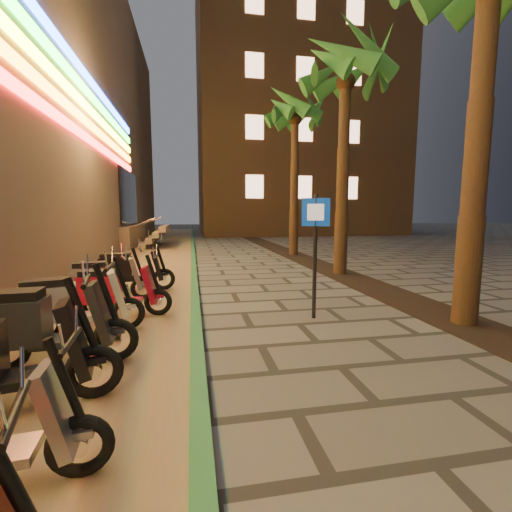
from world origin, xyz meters
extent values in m
plane|color=#474442|center=(0.00, 0.00, 0.00)|extent=(120.00, 120.00, 0.00)
cube|color=#8C7251|center=(-2.60, 10.00, 0.01)|extent=(3.40, 60.00, 0.01)
cube|color=#286B39|center=(-0.90, 10.00, 0.05)|extent=(0.18, 60.00, 0.10)
cube|color=black|center=(3.60, 5.00, 0.01)|extent=(1.20, 40.00, 0.02)
cube|color=black|center=(-4.45, 18.00, 2.80)|extent=(0.08, 5.00, 3.00)
cube|color=gray|center=(-6.50, 18.00, 0.60)|extent=(5.00, 6.00, 1.20)
cube|color=#FF1414|center=(-4.45, 6.00, 4.50)|extent=(0.06, 26.00, 0.28)
cube|color=orange|center=(-4.45, 6.00, 5.05)|extent=(0.06, 26.00, 0.28)
cube|color=yellow|center=(-4.45, 6.00, 5.60)|extent=(0.06, 26.00, 0.28)
cube|color=#19E526|center=(-4.45, 6.00, 6.15)|extent=(0.06, 26.00, 0.28)
cube|color=gray|center=(-3.50, 18.00, 0.15)|extent=(0.35, 5.00, 0.30)
cube|color=gray|center=(-3.15, 18.00, 0.45)|extent=(0.35, 5.00, 0.30)
cube|color=gray|center=(-2.80, 18.00, 0.75)|extent=(0.35, 5.00, 0.30)
cube|color=gray|center=(-2.45, 18.00, 1.05)|extent=(0.35, 5.00, 0.30)
cylinder|color=silver|center=(-3.90, 16.00, 1.25)|extent=(2.09, 0.06, 0.81)
cylinder|color=silver|center=(-3.90, 20.00, 1.25)|extent=(2.09, 0.06, 0.81)
cube|color=brown|center=(9.00, 32.00, 12.50)|extent=(18.00, 16.00, 25.00)
cube|color=#F9B689|center=(4.00, 23.97, 4.00)|extent=(1.40, 0.06, 1.80)
cube|color=#F9B689|center=(8.00, 23.97, 4.00)|extent=(1.40, 0.06, 1.80)
cube|color=#F9B689|center=(12.00, 23.97, 4.00)|extent=(1.40, 0.06, 1.80)
cube|color=#F9B689|center=(4.00, 23.97, 8.50)|extent=(1.40, 0.06, 1.80)
cube|color=#F9B689|center=(8.00, 23.97, 8.50)|extent=(1.40, 0.06, 1.80)
cube|color=#F9B689|center=(12.00, 23.97, 8.50)|extent=(1.40, 0.06, 1.80)
cube|color=#F9B689|center=(4.00, 23.97, 13.00)|extent=(1.40, 0.06, 1.80)
cube|color=#F9B689|center=(8.00, 23.97, 13.00)|extent=(1.40, 0.06, 1.80)
cube|color=#F9B689|center=(12.00, 23.97, 13.00)|extent=(1.40, 0.06, 1.80)
cube|color=#F9B689|center=(4.00, 23.97, 17.50)|extent=(1.40, 0.06, 1.80)
cube|color=#F9B689|center=(8.00, 23.97, 17.50)|extent=(1.40, 0.06, 1.80)
cube|color=#F9B689|center=(12.00, 23.97, 17.50)|extent=(1.40, 0.06, 1.80)
cylinder|color=#472D19|center=(3.60, 2.00, 2.73)|extent=(0.40, 0.40, 5.45)
cylinder|color=#472D19|center=(3.60, 7.00, 2.85)|extent=(0.40, 0.40, 5.70)
sphere|color=#472D19|center=(3.60, 7.00, 5.70)|extent=(0.56, 0.56, 0.56)
cone|color=#25561B|center=(4.49, 7.00, 6.15)|extent=(0.60, 1.93, 1.52)
cone|color=#25561B|center=(4.28, 7.57, 6.15)|extent=(1.70, 1.86, 1.52)
cone|color=#25561B|center=(3.75, 7.87, 6.15)|extent=(2.00, 0.93, 1.52)
cone|color=#25561B|center=(3.16, 7.77, 6.15)|extent=(1.97, 1.48, 1.52)
cone|color=#25561B|center=(2.77, 7.30, 6.15)|extent=(1.22, 2.02, 1.52)
cone|color=#25561B|center=(2.77, 6.70, 6.15)|extent=(1.22, 2.02, 1.52)
cone|color=#25561B|center=(3.16, 6.23, 6.15)|extent=(1.97, 1.48, 1.52)
cone|color=#25561B|center=(3.75, 6.13, 6.15)|extent=(2.00, 0.93, 1.52)
cone|color=#25561B|center=(4.28, 6.43, 6.15)|extent=(1.70, 1.86, 1.52)
cylinder|color=#472D19|center=(3.60, 12.00, 2.98)|extent=(0.40, 0.40, 5.95)
sphere|color=#472D19|center=(3.60, 12.00, 5.95)|extent=(0.56, 0.56, 0.56)
cone|color=#25561B|center=(4.49, 12.00, 6.40)|extent=(0.60, 1.93, 1.52)
cone|color=#25561B|center=(4.28, 12.57, 6.40)|extent=(1.70, 1.86, 1.52)
cone|color=#25561B|center=(3.75, 12.87, 6.40)|extent=(2.00, 0.93, 1.52)
cone|color=#25561B|center=(3.16, 12.77, 6.40)|extent=(1.97, 1.48, 1.52)
cone|color=#25561B|center=(2.77, 12.30, 6.40)|extent=(1.22, 2.02, 1.52)
cone|color=#25561B|center=(2.77, 11.70, 6.40)|extent=(1.22, 2.02, 1.52)
cone|color=#25561B|center=(3.16, 11.23, 6.40)|extent=(1.97, 1.48, 1.52)
cone|color=#25561B|center=(3.75, 11.13, 6.40)|extent=(2.00, 0.93, 1.52)
cone|color=#25561B|center=(4.28, 11.43, 6.40)|extent=(1.70, 1.86, 1.52)
cylinder|color=black|center=(1.20, 2.80, 1.10)|extent=(0.07, 0.07, 2.20)
cube|color=#0B3898|center=(1.19, 2.78, 1.90)|extent=(0.45, 0.22, 0.48)
cube|color=white|center=(1.18, 2.76, 1.90)|extent=(0.27, 0.13, 0.28)
cylinder|color=black|center=(-1.73, -1.38, 0.74)|extent=(0.26, 0.13, 0.68)
cylinder|color=black|center=(-1.69, -1.37, 1.03)|extent=(0.17, 0.53, 0.04)
torus|color=black|center=(-1.74, -0.47, 0.23)|extent=(0.47, 0.13, 0.47)
cylinder|color=silver|center=(-1.74, -0.47, 0.23)|extent=(0.13, 0.10, 0.13)
cube|color=gray|center=(-1.87, -0.48, 0.54)|extent=(0.27, 0.38, 0.63)
cylinder|color=black|center=(-1.81, -0.47, 0.72)|extent=(0.25, 0.08, 0.66)
cylinder|color=black|center=(-1.76, -0.47, 1.00)|extent=(0.08, 0.52, 0.04)
cube|color=gray|center=(-1.74, -0.47, 0.34)|extent=(0.21, 0.14, 0.05)
torus|color=black|center=(-1.93, 0.64, 0.28)|extent=(0.58, 0.22, 0.56)
cylinder|color=silver|center=(-1.93, 0.64, 0.28)|extent=(0.17, 0.14, 0.15)
cube|color=black|center=(-2.54, 0.51, 0.33)|extent=(0.66, 0.48, 0.09)
cube|color=black|center=(-2.08, 0.61, 0.65)|extent=(0.37, 0.48, 0.76)
cylinder|color=black|center=(-2.01, 0.62, 0.87)|extent=(0.31, 0.13, 0.80)
cylinder|color=black|center=(-1.96, 0.63, 1.22)|extent=(0.17, 0.63, 0.05)
cube|color=black|center=(-1.93, 0.64, 0.41)|extent=(0.26, 0.20, 0.07)
torus|color=black|center=(-3.13, 1.44, 0.28)|extent=(0.57, 0.15, 0.57)
cylinder|color=silver|center=(-3.13, 1.44, 0.28)|extent=(0.16, 0.12, 0.15)
torus|color=black|center=(-1.91, 1.52, 0.28)|extent=(0.57, 0.15, 0.57)
cylinder|color=silver|center=(-1.91, 1.52, 0.28)|extent=(0.16, 0.12, 0.15)
cube|color=#232628|center=(-2.53, 1.48, 0.33)|extent=(0.62, 0.41, 0.09)
cube|color=#232628|center=(-3.04, 1.45, 0.60)|extent=(0.79, 0.46, 0.54)
cube|color=black|center=(-3.04, 1.45, 0.91)|extent=(0.70, 0.39, 0.13)
cube|color=#232628|center=(-2.06, 1.51, 0.65)|extent=(0.32, 0.45, 0.77)
cylinder|color=black|center=(-1.99, 1.52, 0.87)|extent=(0.30, 0.10, 0.81)
cylinder|color=black|center=(-1.93, 1.52, 1.22)|extent=(0.09, 0.63, 0.05)
cube|color=#232628|center=(-1.91, 1.52, 0.41)|extent=(0.25, 0.17, 0.07)
torus|color=black|center=(-3.08, 2.39, 0.27)|extent=(0.55, 0.26, 0.54)
cylinder|color=silver|center=(-3.08, 2.39, 0.27)|extent=(0.17, 0.14, 0.15)
torus|color=black|center=(-1.97, 2.74, 0.27)|extent=(0.55, 0.26, 0.54)
cylinder|color=silver|center=(-1.97, 2.74, 0.27)|extent=(0.17, 0.14, 0.15)
cube|color=silver|center=(-2.54, 2.56, 0.31)|extent=(0.65, 0.51, 0.08)
cube|color=silver|center=(-3.00, 2.41, 0.57)|extent=(0.81, 0.60, 0.52)
cube|color=black|center=(-3.00, 2.41, 0.87)|extent=(0.71, 0.51, 0.12)
cube|color=silver|center=(-2.11, 2.70, 0.62)|extent=(0.39, 0.48, 0.73)
cylinder|color=black|center=(-2.04, 2.72, 0.83)|extent=(0.29, 0.16, 0.77)
cylinder|color=black|center=(-1.99, 2.73, 1.16)|extent=(0.23, 0.59, 0.05)
cube|color=silver|center=(-1.97, 2.74, 0.39)|extent=(0.26, 0.21, 0.06)
torus|color=black|center=(-2.66, 3.51, 0.25)|extent=(0.51, 0.11, 0.51)
cylinder|color=silver|center=(-2.66, 3.51, 0.25)|extent=(0.14, 0.10, 0.14)
torus|color=black|center=(-1.57, 3.47, 0.25)|extent=(0.51, 0.11, 0.51)
cylinder|color=silver|center=(-1.57, 3.47, 0.25)|extent=(0.14, 0.10, 0.14)
cube|color=maroon|center=(-2.13, 3.49, 0.29)|extent=(0.55, 0.35, 0.08)
cube|color=maroon|center=(-2.58, 3.50, 0.54)|extent=(0.69, 0.39, 0.49)
cube|color=black|center=(-2.58, 3.50, 0.82)|extent=(0.61, 0.33, 0.12)
cube|color=maroon|center=(-1.71, 3.48, 0.58)|extent=(0.27, 0.40, 0.68)
cylinder|color=black|center=(-1.64, 3.47, 0.78)|extent=(0.27, 0.08, 0.72)
cylinder|color=black|center=(-1.59, 3.47, 1.09)|extent=(0.06, 0.57, 0.04)
cube|color=maroon|center=(-1.57, 3.47, 0.37)|extent=(0.22, 0.14, 0.06)
torus|color=black|center=(-3.09, 4.52, 0.26)|extent=(0.52, 0.21, 0.51)
cylinder|color=silver|center=(-3.09, 4.52, 0.26)|extent=(0.16, 0.13, 0.14)
torus|color=black|center=(-2.02, 4.77, 0.26)|extent=(0.52, 0.21, 0.51)
cylinder|color=silver|center=(-2.02, 4.77, 0.26)|extent=(0.16, 0.13, 0.14)
cube|color=gray|center=(-2.57, 4.64, 0.29)|extent=(0.60, 0.45, 0.08)
cube|color=gray|center=(-3.02, 4.54, 0.54)|extent=(0.75, 0.52, 0.49)
cube|color=black|center=(-3.02, 4.54, 0.82)|extent=(0.66, 0.44, 0.12)
cube|color=gray|center=(-2.15, 4.74, 0.59)|extent=(0.34, 0.44, 0.69)
cylinder|color=black|center=(-2.09, 4.75, 0.79)|extent=(0.28, 0.13, 0.73)
cylinder|color=black|center=(-2.04, 4.76, 1.10)|extent=(0.17, 0.56, 0.04)
cube|color=gray|center=(-2.02, 4.77, 0.37)|extent=(0.24, 0.18, 0.06)
torus|color=black|center=(-2.80, 5.59, 0.27)|extent=(0.55, 0.14, 0.54)
cylinder|color=silver|center=(-2.80, 5.59, 0.27)|extent=(0.15, 0.11, 0.15)
torus|color=black|center=(-1.64, 5.67, 0.27)|extent=(0.55, 0.14, 0.54)
cylinder|color=silver|center=(-1.64, 5.67, 0.27)|extent=(0.15, 0.11, 0.15)
cube|color=black|center=(-2.23, 5.63, 0.31)|extent=(0.60, 0.39, 0.08)
cube|color=black|center=(-2.72, 5.60, 0.57)|extent=(0.76, 0.44, 0.52)
cube|color=black|center=(-2.72, 5.60, 0.88)|extent=(0.67, 0.38, 0.13)
cube|color=black|center=(-1.78, 5.66, 0.63)|extent=(0.31, 0.44, 0.73)
cylinder|color=black|center=(-1.71, 5.67, 0.84)|extent=(0.29, 0.09, 0.77)
cylinder|color=black|center=(-1.66, 5.67, 1.17)|extent=(0.09, 0.61, 0.05)
cube|color=black|center=(-1.64, 5.67, 0.40)|extent=(0.24, 0.16, 0.06)
camera|label=1|loc=(-0.93, -2.90, 1.87)|focal=24.00mm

